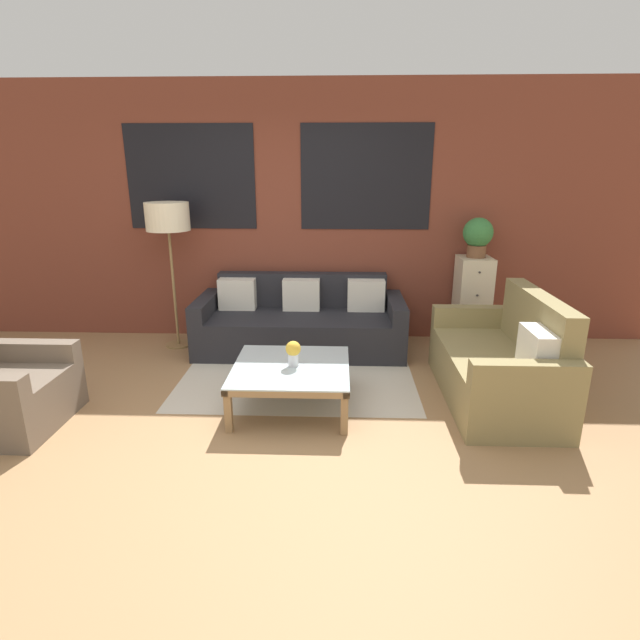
# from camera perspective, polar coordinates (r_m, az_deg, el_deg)

# --- Properties ---
(ground_plane) EXTENTS (16.00, 16.00, 0.00)m
(ground_plane) POSITION_cam_1_polar(r_m,az_deg,el_deg) (3.77, -8.56, -13.55)
(ground_plane) COLOR #9E754C
(wall_back_brick) EXTENTS (8.40, 0.09, 2.80)m
(wall_back_brick) POSITION_cam_1_polar(r_m,az_deg,el_deg) (5.68, -4.69, 11.99)
(wall_back_brick) COLOR brown
(wall_back_brick) RESTS_ON ground_plane
(rug) EXTENTS (2.18, 1.59, 0.00)m
(rug) POSITION_cam_1_polar(r_m,az_deg,el_deg) (4.78, -2.56, -6.44)
(rug) COLOR beige
(rug) RESTS_ON ground_plane
(couch_dark) EXTENTS (2.19, 0.88, 0.78)m
(couch_dark) POSITION_cam_1_polar(r_m,az_deg,el_deg) (5.40, -2.23, -0.43)
(couch_dark) COLOR #232328
(couch_dark) RESTS_ON ground_plane
(settee_vintage) EXTENTS (0.80, 1.58, 0.92)m
(settee_vintage) POSITION_cam_1_polar(r_m,az_deg,el_deg) (4.49, 19.95, -4.88)
(settee_vintage) COLOR olive
(settee_vintage) RESTS_ON ground_plane
(armchair_corner) EXTENTS (0.80, 0.84, 0.84)m
(armchair_corner) POSITION_cam_1_polar(r_m,az_deg,el_deg) (4.52, -32.63, -6.93)
(armchair_corner) COLOR #6B5B4C
(armchair_corner) RESTS_ON ground_plane
(coffee_table) EXTENTS (0.94, 0.94, 0.36)m
(coffee_table) POSITION_cam_1_polar(r_m,az_deg,el_deg) (4.09, -3.31, -5.88)
(coffee_table) COLOR silver
(coffee_table) RESTS_ON ground_plane
(floor_lamp) EXTENTS (0.45, 0.45, 1.56)m
(floor_lamp) POSITION_cam_1_polar(r_m,az_deg,el_deg) (5.51, -16.99, 10.75)
(floor_lamp) COLOR olive
(floor_lamp) RESTS_ON ground_plane
(drawer_cabinet) EXTENTS (0.35, 0.40, 0.98)m
(drawer_cabinet) POSITION_cam_1_polar(r_m,az_deg,el_deg) (5.72, 16.94, 2.01)
(drawer_cabinet) COLOR beige
(drawer_cabinet) RESTS_ON ground_plane
(potted_plant) EXTENTS (0.31, 0.31, 0.42)m
(potted_plant) POSITION_cam_1_polar(r_m,az_deg,el_deg) (5.59, 17.59, 9.22)
(potted_plant) COLOR brown
(potted_plant) RESTS_ON drawer_cabinet
(flower_vase) EXTENTS (0.12, 0.12, 0.21)m
(flower_vase) POSITION_cam_1_polar(r_m,az_deg,el_deg) (4.02, -3.08, -3.64)
(flower_vase) COLOR silver
(flower_vase) RESTS_ON coffee_table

